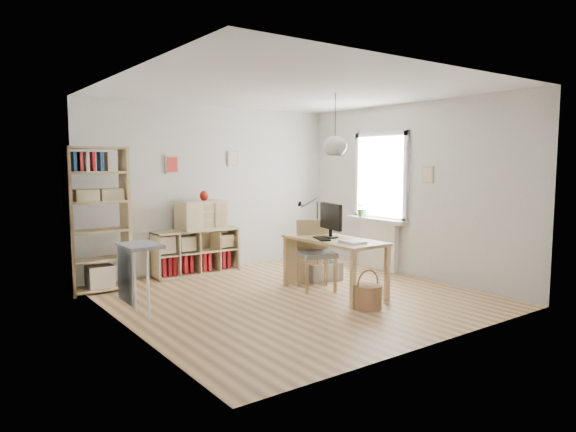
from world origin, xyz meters
TOP-DOWN VIEW (x-y plane):
  - ground at (0.00, 0.00)m, footprint 4.50×4.50m
  - room_shell at (0.55, -0.15)m, footprint 4.50×4.50m
  - window_unit at (2.23, 0.60)m, footprint 0.07×1.16m
  - radiator at (2.19, 0.60)m, footprint 0.10×0.80m
  - windowsill at (2.14, 0.60)m, footprint 0.22×1.20m
  - desk at (0.55, -0.15)m, footprint 0.70×1.50m
  - cube_shelf at (-0.47, 2.08)m, footprint 1.40×0.38m
  - tall_bookshelf at (-2.04, 1.80)m, footprint 0.80×0.38m
  - side_table at (-2.04, 0.35)m, footprint 0.40×0.55m
  - chair at (0.49, 0.18)m, footprint 0.62×0.62m
  - wicker_basket at (0.39, -0.96)m, footprint 0.35×0.35m
  - storage_chest at (0.92, 0.58)m, footprint 0.62×0.67m
  - monitor at (0.57, -0.06)m, footprint 0.22×0.54m
  - keyboard at (0.37, -0.10)m, footprint 0.27×0.40m
  - task_lamp at (0.58, 0.46)m, footprint 0.45×0.17m
  - yarn_ball at (0.69, 0.37)m, footprint 0.16×0.16m
  - paper_tray at (0.49, -0.57)m, footprint 0.28×0.34m
  - drawer_chest at (-0.35, 2.04)m, footprint 0.83×0.46m
  - red_vase at (-0.30, 2.04)m, footprint 0.14×0.14m
  - potted_plant at (2.12, 0.92)m, footprint 0.27×0.23m

SIDE VIEW (x-z plane):
  - ground at x=0.00m, z-range 0.00..0.00m
  - wicker_basket at x=0.39m, z-range -0.09..0.40m
  - storage_chest at x=0.92m, z-range -0.10..0.47m
  - cube_shelf at x=-0.47m, z-range -0.06..0.66m
  - radiator at x=2.19m, z-range 0.00..0.80m
  - chair at x=0.49m, z-range 0.07..1.04m
  - desk at x=0.55m, z-range 0.28..1.03m
  - side_table at x=-2.04m, z-range 0.24..1.09m
  - keyboard at x=0.37m, z-range 0.75..0.77m
  - paper_tray at x=0.49m, z-range 0.75..0.78m
  - yarn_ball at x=0.69m, z-range 0.75..0.91m
  - windowsill at x=2.14m, z-range 0.80..0.86m
  - drawer_chest at x=-0.35m, z-range 0.72..1.17m
  - potted_plant at x=2.12m, z-range 0.86..1.15m
  - monitor at x=0.57m, z-range 0.78..1.26m
  - task_lamp at x=0.58m, z-range 0.84..1.32m
  - tall_bookshelf at x=-2.04m, z-range 0.09..2.09m
  - red_vase at x=-0.30m, z-range 1.17..1.33m
  - window_unit at x=2.23m, z-range 0.82..2.28m
  - room_shell at x=0.55m, z-range -0.25..4.25m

